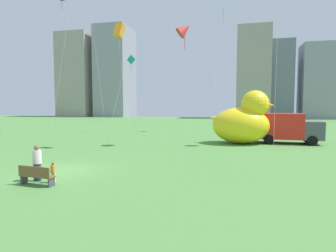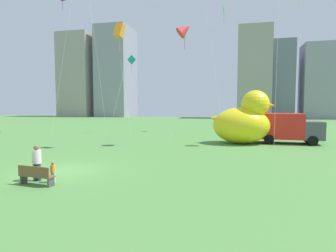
{
  "view_description": "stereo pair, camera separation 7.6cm",
  "coord_description": "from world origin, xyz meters",
  "px_view_note": "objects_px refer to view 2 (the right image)",
  "views": [
    {
      "loc": [
        9.17,
        -13.59,
        3.65
      ],
      "look_at": [
        4.64,
        5.53,
        2.18
      ],
      "focal_mm": 30.06,
      "sensor_mm": 36.0,
      "label": 1
    },
    {
      "loc": [
        9.24,
        -13.57,
        3.65
      ],
      "look_at": [
        4.64,
        5.53,
        2.18
      ],
      "focal_mm": 30.06,
      "sensor_mm": 36.0,
      "label": 2
    }
  ],
  "objects_px": {
    "kite_green": "(223,16)",
    "kite_red": "(185,30)",
    "box_truck": "(286,128)",
    "kite_orange": "(119,31)",
    "kite_teal": "(131,63)",
    "person_adult": "(37,161)",
    "person_child": "(53,171)",
    "giant_inflatable_duck": "(243,121)",
    "park_bench": "(36,175)"
  },
  "relations": [
    {
      "from": "person_adult",
      "to": "kite_red",
      "type": "xyz_separation_m",
      "value": [
        4.81,
        13.27,
        9.25
      ]
    },
    {
      "from": "kite_red",
      "to": "kite_green",
      "type": "bearing_deg",
      "value": 79.64
    },
    {
      "from": "person_child",
      "to": "kite_teal",
      "type": "bearing_deg",
      "value": 102.15
    },
    {
      "from": "park_bench",
      "to": "kite_orange",
      "type": "relative_size",
      "value": 0.17
    },
    {
      "from": "giant_inflatable_duck",
      "to": "kite_green",
      "type": "distance_m",
      "value": 17.75
    },
    {
      "from": "person_adult",
      "to": "kite_green",
      "type": "bearing_deg",
      "value": 74.9
    },
    {
      "from": "person_child",
      "to": "kite_orange",
      "type": "height_order",
      "value": "kite_orange"
    },
    {
      "from": "kite_green",
      "to": "person_child",
      "type": "bearing_deg",
      "value": -103.23
    },
    {
      "from": "kite_green",
      "to": "kite_red",
      "type": "bearing_deg",
      "value": -100.36
    },
    {
      "from": "person_child",
      "to": "kite_green",
      "type": "height_order",
      "value": "kite_green"
    },
    {
      "from": "box_truck",
      "to": "kite_red",
      "type": "distance_m",
      "value": 13.2
    },
    {
      "from": "person_adult",
      "to": "box_truck",
      "type": "relative_size",
      "value": 0.29
    },
    {
      "from": "person_child",
      "to": "kite_teal",
      "type": "distance_m",
      "value": 25.9
    },
    {
      "from": "person_child",
      "to": "kite_green",
      "type": "xyz_separation_m",
      "value": [
        6.46,
        27.45,
        14.86
      ]
    },
    {
      "from": "kite_red",
      "to": "person_child",
      "type": "bearing_deg",
      "value": -106.19
    },
    {
      "from": "person_adult",
      "to": "kite_green",
      "type": "xyz_separation_m",
      "value": [
        7.39,
        27.37,
        14.44
      ]
    },
    {
      "from": "person_child",
      "to": "box_truck",
      "type": "distance_m",
      "value": 21.49
    },
    {
      "from": "giant_inflatable_duck",
      "to": "kite_red",
      "type": "xyz_separation_m",
      "value": [
        -5.17,
        -2.59,
        8.07
      ]
    },
    {
      "from": "box_truck",
      "to": "park_bench",
      "type": "bearing_deg",
      "value": -127.35
    },
    {
      "from": "person_adult",
      "to": "kite_teal",
      "type": "relative_size",
      "value": 0.17
    },
    {
      "from": "kite_green",
      "to": "kite_red",
      "type": "height_order",
      "value": "kite_green"
    },
    {
      "from": "kite_green",
      "to": "person_adult",
      "type": "bearing_deg",
      "value": -105.1
    },
    {
      "from": "park_bench",
      "to": "person_child",
      "type": "xyz_separation_m",
      "value": [
        0.47,
        0.6,
        0.06
      ]
    },
    {
      "from": "park_bench",
      "to": "kite_red",
      "type": "xyz_separation_m",
      "value": [
        4.34,
        13.95,
        9.73
      ]
    },
    {
      "from": "kite_teal",
      "to": "kite_orange",
      "type": "distance_m",
      "value": 13.67
    },
    {
      "from": "person_adult",
      "to": "giant_inflatable_duck",
      "type": "height_order",
      "value": "giant_inflatable_duck"
    },
    {
      "from": "person_child",
      "to": "giant_inflatable_duck",
      "type": "bearing_deg",
      "value": 60.43
    },
    {
      "from": "kite_orange",
      "to": "person_adult",
      "type": "bearing_deg",
      "value": -88.75
    },
    {
      "from": "person_child",
      "to": "kite_green",
      "type": "relative_size",
      "value": 0.06
    },
    {
      "from": "park_bench",
      "to": "person_child",
      "type": "relative_size",
      "value": 1.82
    },
    {
      "from": "person_child",
      "to": "kite_red",
      "type": "relative_size",
      "value": 0.09
    },
    {
      "from": "giant_inflatable_duck",
      "to": "kite_red",
      "type": "distance_m",
      "value": 9.93
    },
    {
      "from": "person_adult",
      "to": "kite_green",
      "type": "relative_size",
      "value": 0.1
    },
    {
      "from": "giant_inflatable_duck",
      "to": "kite_green",
      "type": "bearing_deg",
      "value": 102.68
    },
    {
      "from": "park_bench",
      "to": "kite_teal",
      "type": "xyz_separation_m",
      "value": [
        -4.67,
        24.45,
        8.73
      ]
    },
    {
      "from": "park_bench",
      "to": "kite_green",
      "type": "xyz_separation_m",
      "value": [
        6.92,
        28.05,
        14.92
      ]
    },
    {
      "from": "giant_inflatable_duck",
      "to": "kite_red",
      "type": "relative_size",
      "value": 0.55
    },
    {
      "from": "giant_inflatable_duck",
      "to": "kite_green",
      "type": "relative_size",
      "value": 0.36
    },
    {
      "from": "giant_inflatable_duck",
      "to": "kite_orange",
      "type": "height_order",
      "value": "kite_orange"
    },
    {
      "from": "kite_orange",
      "to": "kite_red",
      "type": "relative_size",
      "value": 0.95
    },
    {
      "from": "box_truck",
      "to": "kite_teal",
      "type": "height_order",
      "value": "kite_teal"
    },
    {
      "from": "giant_inflatable_duck",
      "to": "kite_teal",
      "type": "height_order",
      "value": "kite_teal"
    },
    {
      "from": "park_bench",
      "to": "kite_green",
      "type": "height_order",
      "value": "kite_green"
    },
    {
      "from": "park_bench",
      "to": "giant_inflatable_duck",
      "type": "relative_size",
      "value": 0.29
    },
    {
      "from": "box_truck",
      "to": "kite_orange",
      "type": "relative_size",
      "value": 0.58
    },
    {
      "from": "park_bench",
      "to": "kite_orange",
      "type": "height_order",
      "value": "kite_orange"
    },
    {
      "from": "giant_inflatable_duck",
      "to": "box_truck",
      "type": "height_order",
      "value": "giant_inflatable_duck"
    },
    {
      "from": "person_adult",
      "to": "kite_orange",
      "type": "distance_m",
      "value": 13.86
    },
    {
      "from": "box_truck",
      "to": "kite_green",
      "type": "xyz_separation_m",
      "value": [
        -6.57,
        10.38,
        13.95
      ]
    },
    {
      "from": "kite_green",
      "to": "park_bench",
      "type": "bearing_deg",
      "value": -103.86
    }
  ]
}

